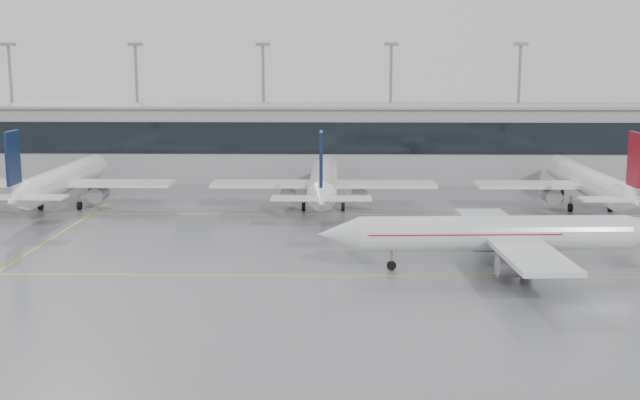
{
  "coord_description": "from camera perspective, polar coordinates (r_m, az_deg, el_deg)",
  "views": [
    {
      "loc": [
        1.78,
        -71.39,
        19.52
      ],
      "look_at": [
        0.0,
        12.0,
        5.0
      ],
      "focal_mm": 45.0,
      "sensor_mm": 36.0,
      "label": 1
    }
  ],
  "objects": [
    {
      "name": "light_masts",
      "position": [
        139.54,
        0.5,
        7.34
      ],
      "size": [
        156.4,
        1.0,
        22.6
      ],
      "color": "gray",
      "rests_on": "ground"
    },
    {
      "name": "parked_jet_b",
      "position": [
        112.45,
        -17.89,
        1.31
      ],
      "size": [
        29.64,
        36.96,
        11.72
      ],
      "rotation": [
        0.0,
        0.0,
        1.57
      ],
      "color": "white",
      "rests_on": "ground"
    },
    {
      "name": "terminal_roof",
      "position": [
        133.61,
        0.46,
        6.73
      ],
      "size": [
        182.0,
        16.0,
        0.4
      ],
      "primitive_type": "cube",
      "color": "gray",
      "rests_on": "ground"
    },
    {
      "name": "terminal",
      "position": [
        134.09,
        0.46,
        4.09
      ],
      "size": [
        180.0,
        15.0,
        12.0
      ],
      "primitive_type": "cube",
      "color": "gray",
      "rests_on": "ground"
    },
    {
      "name": "parked_jet_d",
      "position": [
        111.34,
        18.57,
        1.2
      ],
      "size": [
        29.64,
        36.96,
        11.72
      ],
      "rotation": [
        0.0,
        0.0,
        1.57
      ],
      "color": "white",
      "rests_on": "ground"
    },
    {
      "name": "parked_jet_c",
      "position": [
        106.28,
        0.25,
        1.32
      ],
      "size": [
        29.64,
        36.96,
        11.72
      ],
      "rotation": [
        0.0,
        0.0,
        1.57
      ],
      "color": "white",
      "rests_on": "ground"
    },
    {
      "name": "terminal_glass",
      "position": [
        126.43,
        0.41,
        4.42
      ],
      "size": [
        180.0,
        0.2,
        5.0
      ],
      "primitive_type": "cube",
      "color": "black",
      "rests_on": "ground"
    },
    {
      "name": "ground",
      "position": [
        74.04,
        -0.2,
        -5.41
      ],
      "size": [
        320.0,
        320.0,
        0.0
      ],
      "primitive_type": "plane",
      "color": "slate",
      "rests_on": "ground"
    },
    {
      "name": "taxi_line_main",
      "position": [
        74.03,
        -0.2,
        -5.41
      ],
      "size": [
        120.0,
        0.25,
        0.01
      ],
      "primitive_type": "cube",
      "color": "gold",
      "rests_on": "ground"
    },
    {
      "name": "taxi_line_north",
      "position": [
        103.27,
        0.21,
        -1.02
      ],
      "size": [
        120.0,
        0.25,
        0.01
      ],
      "primitive_type": "cube",
      "color": "gold",
      "rests_on": "ground"
    },
    {
      "name": "taxi_line_cross",
      "position": [
        94.1,
        -18.57,
        -2.62
      ],
      "size": [
        0.25,
        60.0,
        0.01
      ],
      "primitive_type": "cube",
      "color": "gold",
      "rests_on": "ground"
    },
    {
      "name": "air_canada_jet",
      "position": [
        77.57,
        13.18,
        -2.38
      ],
      "size": [
        34.97,
        27.57,
        10.81
      ],
      "rotation": [
        0.0,
        0.0,
        3.19
      ],
      "color": "silver",
      "rests_on": "ground"
    }
  ]
}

